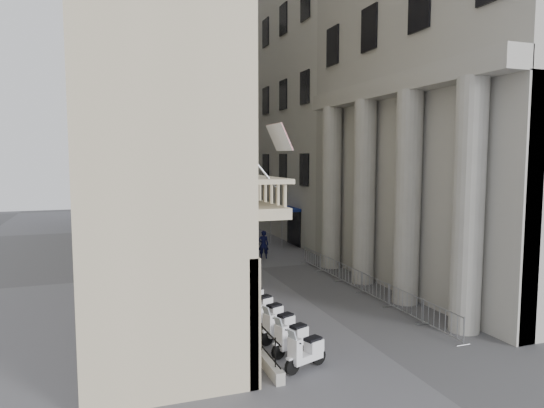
{
  "coord_description": "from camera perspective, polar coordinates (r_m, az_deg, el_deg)",
  "views": [
    {
      "loc": [
        -9.21,
        -9.22,
        6.94
      ],
      "look_at": [
        -0.92,
        14.49,
        4.5
      ],
      "focal_mm": 32.0,
      "sensor_mm": 36.0,
      "label": 1
    }
  ],
  "objects": [
    {
      "name": "scooter_11",
      "position": [
        29.59,
        -6.9,
        -8.05
      ],
      "size": [
        1.51,
        1.02,
        1.5
      ],
      "primitive_type": null,
      "rotation": [
        0.0,
        0.0,
        1.93
      ],
      "color": "white",
      "rests_on": "ground"
    },
    {
      "name": "flag",
      "position": [
        16.66,
        0.81,
        -19.08
      ],
      "size": [
        1.0,
        1.4,
        8.2
      ],
      "primitive_type": null,
      "color": "#9E0C11",
      "rests_on": "ground"
    },
    {
      "name": "barrier_2",
      "position": [
        24.65,
        11.96,
        -10.93
      ],
      "size": [
        0.6,
        2.4,
        1.1
      ],
      "primitive_type": null,
      "color": "#A0A3A8",
      "rests_on": "ground"
    },
    {
      "name": "scooter_9",
      "position": [
        27.18,
        -5.72,
        -9.27
      ],
      "size": [
        1.51,
        1.02,
        1.5
      ],
      "primitive_type": null,
      "rotation": [
        0.0,
        0.0,
        1.93
      ],
      "color": "white",
      "rests_on": "ground"
    },
    {
      "name": "scooter_12",
      "position": [
        30.81,
        -7.41,
        -7.51
      ],
      "size": [
        1.51,
        1.02,
        1.5
      ],
      "primitive_type": null,
      "rotation": [
        0.0,
        0.0,
        1.93
      ],
      "color": "white",
      "rests_on": "ground"
    },
    {
      "name": "street_lamp",
      "position": [
        27.26,
        -7.93,
        1.44
      ],
      "size": [
        2.73,
        0.51,
        8.39
      ],
      "rotation": [
        0.0,
        0.0,
        -0.12
      ],
      "color": "gray",
      "rests_on": "ground"
    },
    {
      "name": "far_building",
      "position": [
        58.51,
        -10.32,
        13.38
      ],
      "size": [
        22.0,
        10.0,
        30.0
      ],
      "primitive_type": "cube",
      "color": "beige",
      "rests_on": "ground"
    },
    {
      "name": "barrier_4",
      "position": [
        28.88,
        6.76,
        -8.39
      ],
      "size": [
        0.6,
        2.4,
        1.1
      ],
      "primitive_type": null,
      "color": "#A0A3A8",
      "rests_on": "ground"
    },
    {
      "name": "scooter_3",
      "position": [
        20.14,
        -0.42,
        -14.61
      ],
      "size": [
        1.51,
        1.02,
        1.5
      ],
      "primitive_type": null,
      "rotation": [
        0.0,
        0.0,
        1.93
      ],
      "color": "white",
      "rests_on": "ground"
    },
    {
      "name": "scooter_6",
      "position": [
        23.61,
        -3.49,
        -11.56
      ],
      "size": [
        1.51,
        1.02,
        1.5
      ],
      "primitive_type": null,
      "rotation": [
        0.0,
        0.0,
        1.93
      ],
      "color": "white",
      "rests_on": "ground"
    },
    {
      "name": "scooter_10",
      "position": [
        28.38,
        -6.34,
        -8.64
      ],
      "size": [
        1.51,
        1.02,
        1.5
      ],
      "primitive_type": null,
      "rotation": [
        0.0,
        0.0,
        1.93
      ],
      "color": "white",
      "rests_on": "ground"
    },
    {
      "name": "blue_awning",
      "position": [
        38.3,
        1.48,
        -4.89
      ],
      "size": [
        1.6,
        3.0,
        3.0
      ],
      "primitive_type": null,
      "color": "navy",
      "rests_on": "ground"
    },
    {
      "name": "pedestrian_c",
      "position": [
        39.9,
        -5.86,
        -3.1
      ],
      "size": [
        1.1,
        0.92,
        1.92
      ],
      "primitive_type": "imported",
      "rotation": [
        0.0,
        0.0,
        3.53
      ],
      "color": "black",
      "rests_on": "ground"
    },
    {
      "name": "scooter_4",
      "position": [
        21.28,
        -1.57,
        -13.49
      ],
      "size": [
        1.51,
        1.02,
        1.5
      ],
      "primitive_type": null,
      "rotation": [
        0.0,
        0.0,
        1.93
      ],
      "color": "white",
      "rests_on": "ground"
    },
    {
      "name": "pedestrian_b",
      "position": [
        44.4,
        -4.16,
        -2.24
      ],
      "size": [
        0.99,
        0.81,
        1.87
      ],
      "primitive_type": "imported",
      "rotation": [
        0.0,
        0.0,
        3.02
      ],
      "color": "black",
      "rests_on": "ground"
    },
    {
      "name": "scooter_7",
      "position": [
        24.79,
        -4.31,
        -10.72
      ],
      "size": [
        1.51,
        1.02,
        1.5
      ],
      "primitive_type": null,
      "rotation": [
        0.0,
        0.0,
        1.93
      ],
      "color": "white",
      "rests_on": "ground"
    },
    {
      "name": "barrier_3",
      "position": [
        26.73,
        9.15,
        -9.57
      ],
      "size": [
        0.6,
        2.4,
        1.1
      ],
      "primitive_type": null,
      "color": "#A0A3A8",
      "rests_on": "ground"
    },
    {
      "name": "security_tent",
      "position": [
        35.56,
        -8.55,
        -1.49
      ],
      "size": [
        3.86,
        3.86,
        3.14
      ],
      "color": "white",
      "rests_on": "ground"
    },
    {
      "name": "scooter_1",
      "position": [
        17.91,
        2.34,
        -17.26
      ],
      "size": [
        1.51,
        1.02,
        1.5
      ],
      "primitive_type": null,
      "rotation": [
        0.0,
        0.0,
        1.93
      ],
      "color": "white",
      "rests_on": "ground"
    },
    {
      "name": "scooter_0",
      "position": [
        16.83,
        4.04,
        -18.83
      ],
      "size": [
        1.51,
        1.02,
        1.5
      ],
      "primitive_type": null,
      "rotation": [
        0.0,
        0.0,
        1.93
      ],
      "color": "white",
      "rests_on": "ground"
    },
    {
      "name": "scooter_5",
      "position": [
        22.44,
        -2.58,
        -12.47
      ],
      "size": [
        1.51,
        1.02,
        1.5
      ],
      "primitive_type": null,
      "rotation": [
        0.0,
        0.0,
        1.93
      ],
      "color": "white",
      "rests_on": "ground"
    },
    {
      "name": "scooter_8",
      "position": [
        25.98,
        -5.05,
        -9.97
      ],
      "size": [
        1.51,
        1.02,
        1.5
      ],
      "primitive_type": null,
      "rotation": [
        0.0,
        0.0,
        1.93
      ],
      "color": "white",
      "rests_on": "ground"
    },
    {
      "name": "barrier_0",
      "position": [
        20.76,
        19.35,
        -14.3
      ],
      "size": [
        0.6,
        2.4,
        1.1
      ],
      "primitive_type": null,
      "color": "#A0A3A8",
      "rests_on": "ground"
    },
    {
      "name": "pedestrian_a",
      "position": [
        33.28,
        -1.01,
        -4.79
      ],
      "size": [
        0.8,
        0.63,
        1.93
      ],
      "primitive_type": "imported",
      "rotation": [
        0.0,
        0.0,
        2.88
      ],
      "color": "black",
      "rests_on": "ground"
    },
    {
      "name": "iron_fence",
      "position": [
        28.52,
        -8.88,
        -8.6
      ],
      "size": [
        0.3,
        28.0,
        1.4
      ],
      "primitive_type": null,
      "color": "black",
      "rests_on": "ground"
    },
    {
      "name": "barrier_1",
      "position": [
        22.65,
        15.31,
        -12.5
      ],
      "size": [
        0.6,
        2.4,
        1.1
      ],
      "primitive_type": null,
      "color": "#A0A3A8",
      "rests_on": "ground"
    },
    {
      "name": "info_kiosk",
      "position": [
        26.66,
        -8.0,
        -7.6
      ],
      "size": [
        0.44,
        0.87,
        1.78
      ],
      "rotation": [
        0.0,
        0.0,
        0.24
      ],
      "color": "black",
      "rests_on": "ground"
    },
    {
      "name": "barrier_5",
      "position": [
        31.09,
        4.73,
        -7.37
      ],
      "size": [
        0.6,
        2.4,
        1.1
      ],
      "primitive_type": null,
      "color": "#A0A3A8",
      "rests_on": "ground"
    },
    {
      "name": "scooter_2",
      "position": [
        19.01,
        0.87,
        -15.86
      ],
      "size": [
        1.51,
        1.02,
        1.5
      ],
      "primitive_type": null,
      "rotation": [
        0.0,
        0.0,
        1.93
      ],
      "color": "white",
      "rests_on": "ground"
    }
  ]
}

